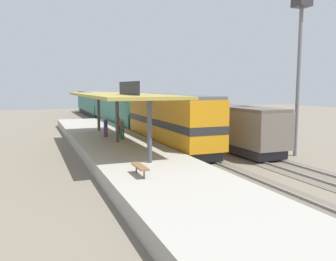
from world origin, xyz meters
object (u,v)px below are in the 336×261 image
(passenger_carriage_rear, at_px, (93,103))
(person_boarding, at_px, (122,128))
(freight_car, at_px, (231,126))
(person_walking, at_px, (106,126))
(platform_bench, at_px, (140,167))
(locomotive, at_px, (169,121))
(passenger_carriage_front, at_px, (119,109))
(light_mast, at_px, (300,44))
(person_waiting, at_px, (118,124))

(passenger_carriage_rear, bearing_deg, person_boarding, -95.82)
(freight_car, height_order, person_walking, freight_car)
(platform_bench, distance_m, freight_car, 13.84)
(person_walking, xyz_separation_m, person_boarding, (1.02, -1.80, 0.00))
(locomotive, bearing_deg, freight_car, -26.81)
(platform_bench, xyz_separation_m, passenger_carriage_front, (6.00, 29.20, 0.97))
(platform_bench, height_order, passenger_carriage_front, passenger_carriage_front)
(platform_bench, xyz_separation_m, person_walking, (1.13, 13.93, 0.51))
(freight_car, relative_size, person_walking, 7.02)
(person_walking, bearing_deg, light_mast, -35.80)
(passenger_carriage_front, distance_m, person_waiting, 14.52)
(person_waiting, distance_m, person_boarding, 3.00)
(locomotive, bearing_deg, light_mast, -39.41)
(passenger_carriage_front, height_order, person_waiting, passenger_carriage_front)
(passenger_carriage_front, distance_m, passenger_carriage_rear, 20.80)
(light_mast, bearing_deg, person_waiting, 137.51)
(person_walking, distance_m, person_boarding, 2.07)
(passenger_carriage_front, bearing_deg, locomotive, -90.00)
(locomotive, bearing_deg, person_waiting, 131.53)
(passenger_carriage_front, height_order, person_boarding, passenger_carriage_front)
(passenger_carriage_front, xyz_separation_m, light_mast, (7.80, -24.41, 6.08))
(locomotive, distance_m, light_mast, 11.74)
(person_boarding, bearing_deg, passenger_carriage_rear, 84.18)
(passenger_carriage_rear, height_order, person_walking, passenger_carriage_rear)
(passenger_carriage_front, bearing_deg, freight_car, -77.25)
(platform_bench, height_order, passenger_carriage_rear, passenger_carriage_rear)
(passenger_carriage_rear, bearing_deg, freight_car, -83.62)
(passenger_carriage_rear, height_order, person_boarding, passenger_carriage_rear)
(passenger_carriage_front, bearing_deg, platform_bench, -101.61)
(passenger_carriage_rear, xyz_separation_m, person_boarding, (-3.86, -37.87, -0.46))
(platform_bench, bearing_deg, freight_car, 39.93)
(platform_bench, bearing_deg, light_mast, 19.14)
(freight_car, xyz_separation_m, person_walking, (-9.47, 5.06, -0.12))
(freight_car, bearing_deg, passenger_carriage_front, 102.75)
(locomotive, relative_size, person_boarding, 8.44)
(passenger_carriage_front, bearing_deg, person_boarding, -102.74)
(platform_bench, distance_m, person_waiting, 15.32)
(platform_bench, relative_size, light_mast, 0.15)
(passenger_carriage_rear, distance_m, person_waiting, 35.07)
(light_mast, height_order, person_walking, light_mast)
(platform_bench, bearing_deg, person_boarding, 79.98)
(locomotive, xyz_separation_m, person_boarding, (-3.86, 0.93, -0.56))
(freight_car, bearing_deg, passenger_carriage_rear, 96.38)
(freight_car, relative_size, person_waiting, 7.02)
(passenger_carriage_rear, relative_size, person_walking, 11.70)
(light_mast, bearing_deg, passenger_carriage_front, 107.72)
(locomotive, bearing_deg, person_walking, 150.74)
(passenger_carriage_rear, relative_size, freight_car, 1.67)
(passenger_carriage_rear, height_order, light_mast, light_mast)
(person_waiting, xyz_separation_m, person_boarding, (-0.40, -2.97, 0.00))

